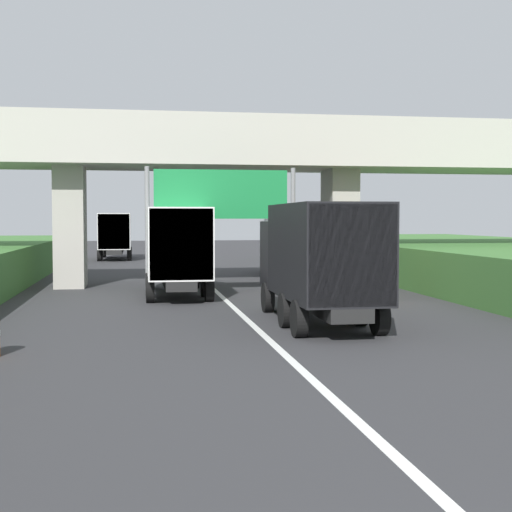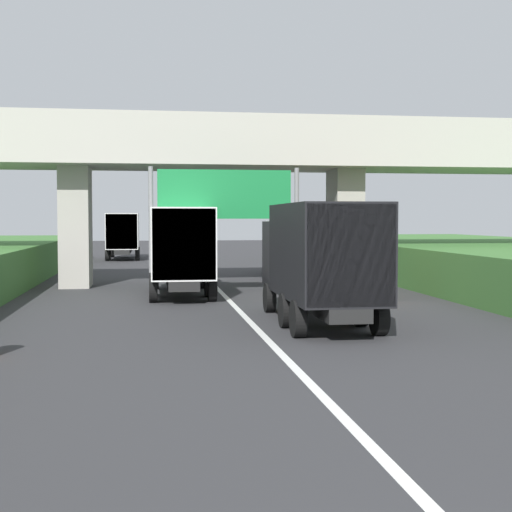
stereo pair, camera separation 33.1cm
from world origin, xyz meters
The scene contains 8 objects.
lane_centre_stripe centered at (0.00, 23.78, 0.00)m, with size 0.20×87.56×0.01m, color white.
overpass_bridge centered at (0.00, 29.73, 5.65)m, with size 40.00×4.80×7.53m.
overhead_highway_sign centered at (0.00, 24.77, 3.68)m, with size 5.88×0.18×5.03m.
truck_green centered at (-1.72, 25.30, 1.93)m, with size 2.44×7.30×3.44m.
truck_black centered at (1.90, 16.89, 1.93)m, with size 2.44×7.30×3.44m.
truck_white centered at (4.89, 34.73, 1.93)m, with size 2.44×7.30×3.44m.
truck_silver centered at (-4.89, 52.28, 1.93)m, with size 2.44×7.30×3.44m.
car_orange centered at (5.22, 24.28, 0.86)m, with size 1.86×4.10×1.72m.
Camera 2 is at (-2.88, -3.43, 3.01)m, focal length 51.03 mm.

